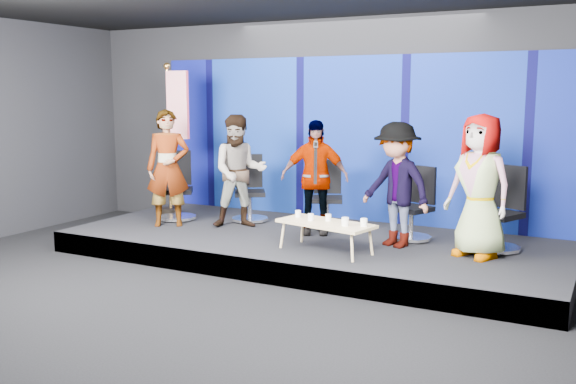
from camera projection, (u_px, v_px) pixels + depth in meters
name	position (u px, v px, depth m)	size (l,w,h in m)	color
ground	(214.00, 307.00, 7.02)	(10.00, 10.00, 0.00)	black
room_walls	(210.00, 83.00, 6.64)	(10.02, 8.02, 3.51)	black
riser	(312.00, 246.00, 9.19)	(7.00, 3.00, 0.30)	black
backdrop	(351.00, 139.00, 10.23)	(7.00, 0.08, 2.60)	#090863
chair_a	(177.00, 197.00, 10.34)	(0.86, 0.86, 1.10)	silver
panelist_a	(168.00, 168.00, 9.76)	(0.65, 0.43, 1.78)	black
chair_b	(250.00, 199.00, 10.21)	(0.82, 0.82, 1.05)	silver
panelist_b	(239.00, 171.00, 9.65)	(0.83, 0.65, 1.71)	black
chair_c	(327.00, 205.00, 9.71)	(0.75, 0.75, 1.02)	silver
panelist_c	(315.00, 177.00, 9.19)	(0.97, 0.40, 1.65)	black
chair_d	(414.00, 216.00, 8.89)	(0.75, 0.75, 1.02)	silver
panelist_d	(396.00, 185.00, 8.44)	(1.07, 0.61, 1.65)	black
chair_e	(500.00, 223.00, 8.29)	(0.81, 0.81, 1.10)	silver
panelist_e	(480.00, 186.00, 7.88)	(0.87, 0.57, 1.78)	black
coffee_table	(326.00, 224.00, 8.21)	(1.34, 0.79, 0.39)	tan
mug_a	(298.00, 214.00, 8.52)	(0.08, 0.08, 0.09)	white
mug_b	(311.00, 217.00, 8.28)	(0.08, 0.08, 0.09)	white
mug_c	(328.00, 218.00, 8.27)	(0.07, 0.07, 0.09)	white
mug_d	(345.00, 222.00, 7.95)	(0.09, 0.09, 0.11)	white
mug_e	(364.00, 222.00, 7.93)	(0.08, 0.08, 0.10)	white
flag_stand	(175.00, 135.00, 10.55)	(0.58, 0.33, 2.51)	black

